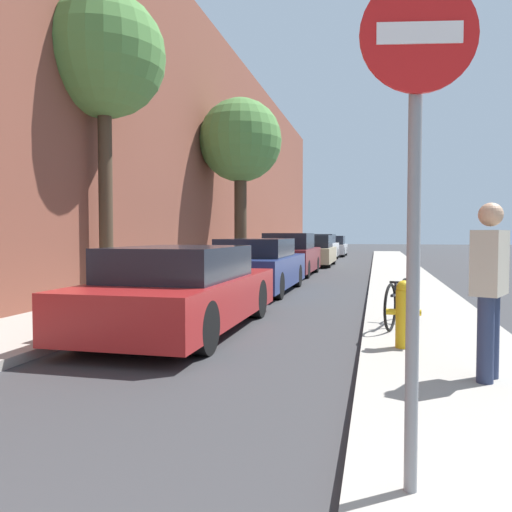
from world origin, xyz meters
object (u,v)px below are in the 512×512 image
object	(u,v)px
street_tree_near	(104,58)
street_tree_far	(240,142)
parked_car_champagne	(313,251)
parked_car_silver	(333,247)
parked_car_red	(183,290)
fire_hydrant	(404,313)
parked_car_white	(320,248)
bicycle	(398,302)
parked_car_navy	(258,266)
traffic_sign_post	(416,123)
parked_car_maroon	(290,255)
pedestrian	(489,282)

from	to	relation	value
street_tree_near	street_tree_far	bearing A→B (deg)	83.20
parked_car_champagne	parked_car_silver	world-z (taller)	parked_car_champagne
parked_car_red	fire_hydrant	bearing A→B (deg)	-16.43
parked_car_white	bicycle	distance (m)	21.15
parked_car_navy	bicycle	world-z (taller)	parked_car_navy
street_tree_near	traffic_sign_post	distance (m)	9.62
fire_hydrant	street_tree_near	bearing A→B (deg)	150.07
parked_car_red	fire_hydrant	distance (m)	3.36
street_tree_near	parked_car_red	bearing A→B (deg)	-42.25
parked_car_red	street_tree_near	bearing A→B (deg)	137.75
parked_car_white	parked_car_silver	world-z (taller)	parked_car_white
parked_car_white	street_tree_far	world-z (taller)	street_tree_far
parked_car_maroon	parked_car_silver	world-z (taller)	parked_car_maroon
parked_car_maroon	parked_car_champagne	world-z (taller)	parked_car_maroon
street_tree_far	traffic_sign_post	size ratio (longest dim) A/B	2.09
parked_car_maroon	bicycle	size ratio (longest dim) A/B	2.66
fire_hydrant	parked_car_champagne	bearing A→B (deg)	100.46
parked_car_navy	parked_car_champagne	world-z (taller)	parked_car_champagne
parked_car_navy	street_tree_far	bearing A→B (deg)	110.29
parked_car_white	bicycle	size ratio (longest dim) A/B	2.82
parked_car_navy	parked_car_red	bearing A→B (deg)	-89.01
parked_car_maroon	pedestrian	size ratio (longest dim) A/B	2.59
street_tree_far	bicycle	size ratio (longest dim) A/B	3.78
parked_car_red	parked_car_champagne	xyz separation A→B (m)	(0.02, 16.40, 0.04)
parked_car_maroon	fire_hydrant	size ratio (longest dim) A/B	5.28
parked_car_white	traffic_sign_post	distance (m)	26.21
fire_hydrant	parked_car_maroon	bearing A→B (deg)	105.94
street_tree_far	parked_car_red	bearing A→B (deg)	-79.82
traffic_sign_post	pedestrian	size ratio (longest dim) A/B	1.76
parked_car_maroon	traffic_sign_post	size ratio (longest dim) A/B	1.47
street_tree_far	street_tree_near	bearing A→B (deg)	-96.80
parked_car_navy	street_tree_near	bearing A→B (deg)	-131.51
street_tree_near	fire_hydrant	size ratio (longest dim) A/B	7.84
parked_car_navy	parked_car_maroon	xyz separation A→B (m)	(-0.08, 5.51, 0.05)
parked_car_maroon	pedestrian	world-z (taller)	pedestrian
parked_car_white	parked_car_champagne	bearing A→B (deg)	-87.54
fire_hydrant	bicycle	distance (m)	1.52
traffic_sign_post	pedestrian	distance (m)	2.69
street_tree_near	fire_hydrant	bearing A→B (deg)	-29.93
parked_car_red	parked_car_navy	world-z (taller)	parked_car_navy
pedestrian	parked_car_navy	bearing A→B (deg)	-127.80
parked_car_champagne	parked_car_white	distance (m)	5.04
bicycle	parked_car_white	bearing A→B (deg)	113.69
street_tree_near	street_tree_far	world-z (taller)	street_tree_near
parked_car_maroon	street_tree_near	size ratio (longest dim) A/B	0.67
parked_car_silver	parked_car_red	bearing A→B (deg)	-90.07
parked_car_champagne	traffic_sign_post	size ratio (longest dim) A/B	1.41
parked_car_red	parked_car_silver	distance (m)	27.03
parked_car_maroon	traffic_sign_post	bearing A→B (deg)	-78.09
parked_car_white	street_tree_far	xyz separation A→B (m)	(-1.62, -11.35, 4.01)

